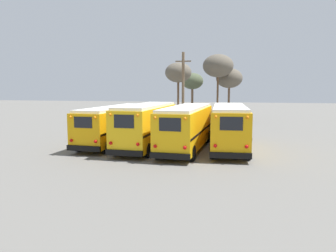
{
  "coord_description": "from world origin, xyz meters",
  "views": [
    {
      "loc": [
        5.37,
        -24.45,
        4.55
      ],
      "look_at": [
        0.0,
        -0.25,
        1.65
      ],
      "focal_mm": 35.0,
      "sensor_mm": 36.0,
      "label": 1
    }
  ],
  "objects": [
    {
      "name": "bare_tree_3",
      "position": [
        -2.17,
        15.32,
        6.35
      ],
      "size": [
        3.23,
        3.23,
        7.62
      ],
      "color": "brown",
      "rests_on": "ground"
    },
    {
      "name": "school_bus_2",
      "position": [
        1.53,
        -0.82,
        1.74
      ],
      "size": [
        2.84,
        10.18,
        3.2
      ],
      "color": "#EAAA0F",
      "rests_on": "ground"
    },
    {
      "name": "bare_tree_1",
      "position": [
        2.28,
        20.62,
        7.45
      ],
      "size": [
        4.11,
        4.11,
        9.03
      ],
      "color": "brown",
      "rests_on": "ground"
    },
    {
      "name": "bare_tree_0",
      "position": [
        -1.54,
        23.04,
        5.44
      ],
      "size": [
        3.14,
        3.14,
        6.69
      ],
      "color": "brown",
      "rests_on": "ground"
    },
    {
      "name": "school_bus_3",
      "position": [
        4.59,
        -0.05,
        1.76
      ],
      "size": [
        3.05,
        9.86,
        3.25
      ],
      "color": "#E5A00C",
      "rests_on": "ground"
    },
    {
      "name": "ground_plane",
      "position": [
        0.0,
        0.0,
        0.0
      ],
      "size": [
        160.0,
        160.0,
        0.0
      ],
      "primitive_type": "plane",
      "color": "#66635E"
    },
    {
      "name": "school_bus_0",
      "position": [
        -4.59,
        0.64,
        1.66
      ],
      "size": [
        2.84,
        10.84,
        3.03
      ],
      "color": "#E5A00C",
      "rests_on": "ground"
    },
    {
      "name": "school_bus_1",
      "position": [
        -1.53,
        -0.83,
        1.79
      ],
      "size": [
        2.68,
        9.44,
        3.31
      ],
      "color": "yellow",
      "rests_on": "ground"
    },
    {
      "name": "utility_pole",
      "position": [
        -1.09,
        12.63,
        4.41
      ],
      "size": [
        1.8,
        0.31,
        8.56
      ],
      "color": "brown",
      "rests_on": "ground"
    },
    {
      "name": "bare_tree_2",
      "position": [
        3.7,
        23.27,
        5.86
      ],
      "size": [
        3.74,
        3.74,
        7.3
      ],
      "color": "brown",
      "rests_on": "ground"
    }
  ]
}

